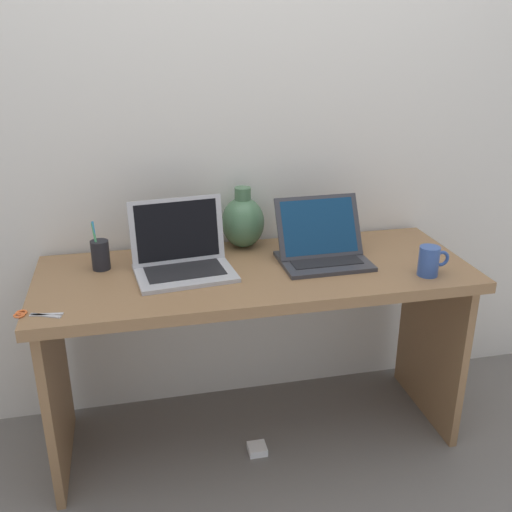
# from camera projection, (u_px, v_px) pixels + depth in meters

# --- Properties ---
(ground_plane) EXTENTS (6.00, 6.00, 0.00)m
(ground_plane) POSITION_uv_depth(u_px,v_px,m) (256.00, 432.00, 2.37)
(ground_plane) COLOR slate
(back_wall) EXTENTS (4.40, 0.04, 2.40)m
(back_wall) POSITION_uv_depth(u_px,v_px,m) (237.00, 121.00, 2.23)
(back_wall) COLOR silver
(back_wall) RESTS_ON ground
(desk) EXTENTS (1.55, 0.59, 0.72)m
(desk) POSITION_uv_depth(u_px,v_px,m) (256.00, 306.00, 2.16)
(desk) COLOR olive
(desk) RESTS_ON ground
(laptop_left) EXTENTS (0.36, 0.29, 0.25)m
(laptop_left) POSITION_uv_depth(u_px,v_px,m) (181.00, 253.00, 2.07)
(laptop_left) COLOR #B2B2B7
(laptop_left) RESTS_ON desk
(laptop_right) EXTENTS (0.32, 0.25, 0.22)m
(laptop_right) POSITION_uv_depth(u_px,v_px,m) (321.00, 245.00, 2.16)
(laptop_right) COLOR #333338
(laptop_right) RESTS_ON desk
(green_vase) EXTENTS (0.17, 0.17, 0.24)m
(green_vase) POSITION_uv_depth(u_px,v_px,m) (243.00, 221.00, 2.28)
(green_vase) COLOR #47704C
(green_vase) RESTS_ON desk
(coffee_mug) EXTENTS (0.11, 0.07, 0.11)m
(coffee_mug) POSITION_uv_depth(u_px,v_px,m) (430.00, 261.00, 2.03)
(coffee_mug) COLOR #335199
(coffee_mug) RESTS_ON desk
(pen_cup) EXTENTS (0.06, 0.06, 0.18)m
(pen_cup) POSITION_uv_depth(u_px,v_px,m) (100.00, 254.00, 2.08)
(pen_cup) COLOR black
(pen_cup) RESTS_ON desk
(scissors) EXTENTS (0.15, 0.08, 0.01)m
(scissors) POSITION_uv_depth(u_px,v_px,m) (29.00, 314.00, 1.77)
(scissors) COLOR #B7B7BC
(scissors) RESTS_ON desk
(power_brick) EXTENTS (0.07, 0.07, 0.03)m
(power_brick) POSITION_uv_depth(u_px,v_px,m) (257.00, 449.00, 2.26)
(power_brick) COLOR white
(power_brick) RESTS_ON ground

